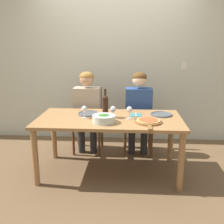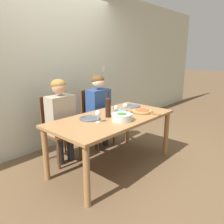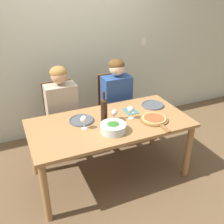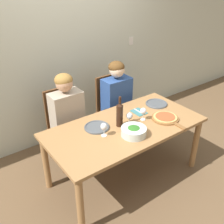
{
  "view_description": "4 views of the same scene",
  "coord_description": "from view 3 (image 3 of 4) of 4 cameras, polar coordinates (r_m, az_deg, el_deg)",
  "views": [
    {
      "loc": [
        0.24,
        -3.05,
        1.61
      ],
      "look_at": [
        0.03,
        0.1,
        0.77
      ],
      "focal_mm": 42.0,
      "sensor_mm": 36.0,
      "label": 1
    },
    {
      "loc": [
        -2.1,
        -1.87,
        1.54
      ],
      "look_at": [
        0.04,
        0.06,
        0.77
      ],
      "focal_mm": 35.0,
      "sensor_mm": 36.0,
      "label": 2
    },
    {
      "loc": [
        -0.98,
        -2.29,
        2.11
      ],
      "look_at": [
        0.01,
        -0.03,
        0.85
      ],
      "focal_mm": 42.0,
      "sensor_mm": 36.0,
      "label": 3
    },
    {
      "loc": [
        -1.57,
        -1.89,
        2.24
      ],
      "look_at": [
        -0.1,
        0.12,
        0.87
      ],
      "focal_mm": 42.0,
      "sensor_mm": 36.0,
      "label": 4
    }
  ],
  "objects": [
    {
      "name": "dinner_plate_left",
      "position": [
        2.89,
        -6.67,
        -1.77
      ],
      "size": [
        0.27,
        0.27,
        0.02
      ],
      "color": "#4C5156",
      "rests_on": "dining_table"
    },
    {
      "name": "chair_right",
      "position": [
        3.7,
        0.31,
        1.22
      ],
      "size": [
        0.42,
        0.42,
        0.96
      ],
      "color": "brown",
      "rests_on": "ground"
    },
    {
      "name": "person_man",
      "position": [
        3.51,
        1.09,
        3.73
      ],
      "size": [
        0.47,
        0.51,
        1.21
      ],
      "color": "#28282D",
      "rests_on": "ground"
    },
    {
      "name": "dining_table",
      "position": [
        2.9,
        -0.44,
        -3.71
      ],
      "size": [
        1.75,
        0.87,
        0.72
      ],
      "color": "#9E7042",
      "rests_on": "ground"
    },
    {
      "name": "ground_plane",
      "position": [
        3.27,
        -0.4,
        -13.28
      ],
      "size": [
        40.0,
        40.0,
        0.0
      ],
      "primitive_type": "plane",
      "color": "brown"
    },
    {
      "name": "back_wall",
      "position": [
        3.77,
        -8.39,
        15.05
      ],
      "size": [
        10.0,
        0.06,
        2.7
      ],
      "color": "beige",
      "rests_on": "ground"
    },
    {
      "name": "wine_glass_centre",
      "position": [
        2.82,
        0.5,
        -0.23
      ],
      "size": [
        0.07,
        0.07,
        0.15
      ],
      "color": "silver",
      "rests_on": "dining_table"
    },
    {
      "name": "pizza_on_board",
      "position": [
        2.92,
        9.2,
        -1.56
      ],
      "size": [
        0.31,
        0.45,
        0.04
      ],
      "color": "brown",
      "rests_on": "dining_table"
    },
    {
      "name": "dinner_plate_right",
      "position": [
        3.26,
        8.87,
        1.53
      ],
      "size": [
        0.27,
        0.27,
        0.02
      ],
      "color": "#4C5156",
      "rests_on": "dining_table"
    },
    {
      "name": "wine_bottle",
      "position": [
        2.8,
        -1.74,
        0.54
      ],
      "size": [
        0.07,
        0.07,
        0.35
      ],
      "color": "black",
      "rests_on": "dining_table"
    },
    {
      "name": "fork_on_napkin",
      "position": [
        3.09,
        4.06,
        0.23
      ],
      "size": [
        0.14,
        0.18,
        0.01
      ],
      "color": "#387075",
      "rests_on": "dining_table"
    },
    {
      "name": "chair_left",
      "position": [
        3.5,
        -11.01,
        -0.95
      ],
      "size": [
        0.42,
        0.42,
        0.96
      ],
      "color": "brown",
      "rests_on": "ground"
    },
    {
      "name": "broccoli_bowl",
      "position": [
        2.66,
        0.26,
        -3.42
      ],
      "size": [
        0.27,
        0.27,
        0.09
      ],
      "color": "silver",
      "rests_on": "dining_table"
    },
    {
      "name": "wine_glass_left",
      "position": [
        2.7,
        -6.16,
        -1.72
      ],
      "size": [
        0.07,
        0.07,
        0.15
      ],
      "color": "silver",
      "rests_on": "dining_table"
    },
    {
      "name": "person_woman",
      "position": [
        3.3,
        -10.86,
        1.6
      ],
      "size": [
        0.47,
        0.51,
        1.21
      ],
      "color": "#28282D",
      "rests_on": "ground"
    },
    {
      "name": "wine_glass_right",
      "position": [
        2.89,
        4.12,
        0.42
      ],
      "size": [
        0.07,
        0.07,
        0.15
      ],
      "color": "silver",
      "rests_on": "dining_table"
    }
  ]
}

